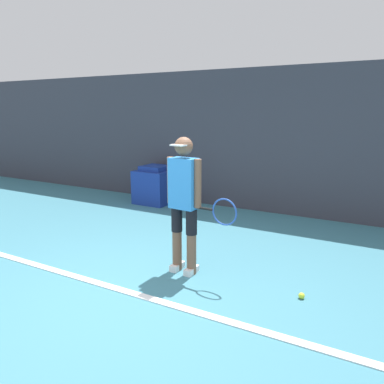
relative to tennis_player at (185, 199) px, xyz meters
name	(u,v)px	position (x,y,z in m)	size (l,w,h in m)	color
ground_plane	(133,293)	(-0.22, -0.78, -0.94)	(24.00, 24.00, 0.00)	teal
back_wall	(260,141)	(-0.22, 3.31, 0.46)	(24.00, 0.10, 2.81)	#383842
court_baseline	(132,293)	(-0.22, -0.80, -0.94)	(21.60, 0.10, 0.01)	white
tennis_player	(185,199)	(0.00, 0.00, 0.00)	(0.96, 0.29, 1.70)	brown
tennis_ball	(302,296)	(1.46, 0.02, -0.91)	(0.07, 0.07, 0.07)	#D1E533
covered_chair	(155,185)	(-2.42, 2.83, -0.56)	(0.75, 0.76, 0.83)	navy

